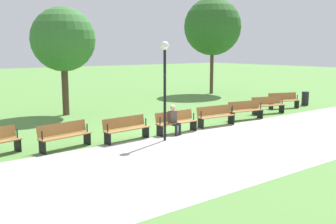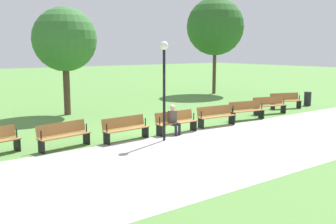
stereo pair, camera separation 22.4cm
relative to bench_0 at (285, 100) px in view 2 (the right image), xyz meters
The scene contains 14 objects.
ground_plane 9.29m from the bench_0, ahead, with size 120.00×120.00×0.00m, color #54843D.
path_paving 10.22m from the bench_0, 26.36° to the left, with size 32.88×6.02×0.01m, color #A39E99.
bench_0 is the anchor object (origin of this frame).
bench_1 2.32m from the bench_0, 15.96° to the left, with size 1.93×0.90×0.89m.
bench_2 4.65m from the bench_0, 13.68° to the left, with size 1.93×0.76×0.89m.
bench_3 6.96m from the bench_0, 11.40° to the left, with size 1.91×0.62×0.89m.
bench_4 9.26m from the bench_0, ahead, with size 1.88×0.47×0.89m.
bench_5 11.55m from the bench_0, ahead, with size 1.91×0.62×0.89m.
bench_6 13.82m from the bench_0, ahead, with size 1.93×0.76×0.89m.
person_seated 9.51m from the bench_0, ahead, with size 0.32×0.52×1.20m.
tree_0 12.72m from the bench_0, 26.72° to the right, with size 3.27×3.27×5.53m.
tree_2 9.54m from the bench_0, 103.77° to the right, with size 4.32×4.32×7.24m.
lamp_post 10.76m from the bench_0, 12.30° to the left, with size 0.32×0.32×3.68m.
trash_bin 2.12m from the bench_0, behind, with size 0.42×0.42×0.84m, color black.
Camera 2 is at (9.51, 12.22, 3.40)m, focal length 41.38 mm.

